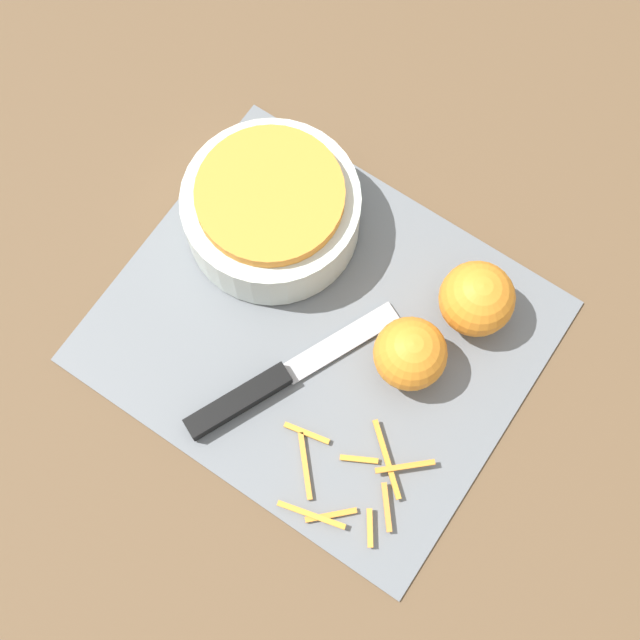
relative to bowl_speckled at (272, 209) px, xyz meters
The scene contains 7 objects.
ground_plane 0.13m from the bowl_speckled, 33.10° to the right, with size 4.00×4.00×0.00m, color brown.
cutting_board 0.13m from the bowl_speckled, 33.10° to the right, with size 0.39×0.33×0.01m.
bowl_speckled is the anchor object (origin of this frame).
knife 0.17m from the bowl_speckled, 59.57° to the right, with size 0.11×0.22×0.02m.
orange_left 0.21m from the bowl_speckled, ahead, with size 0.07×0.07×0.07m.
orange_right 0.19m from the bowl_speckled, 14.16° to the right, with size 0.07×0.07×0.07m.
peel_pile 0.27m from the bowl_speckled, 39.78° to the right, with size 0.14×0.12×0.01m.
Camera 1 is at (0.14, -0.21, 0.82)m, focal length 50.00 mm.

